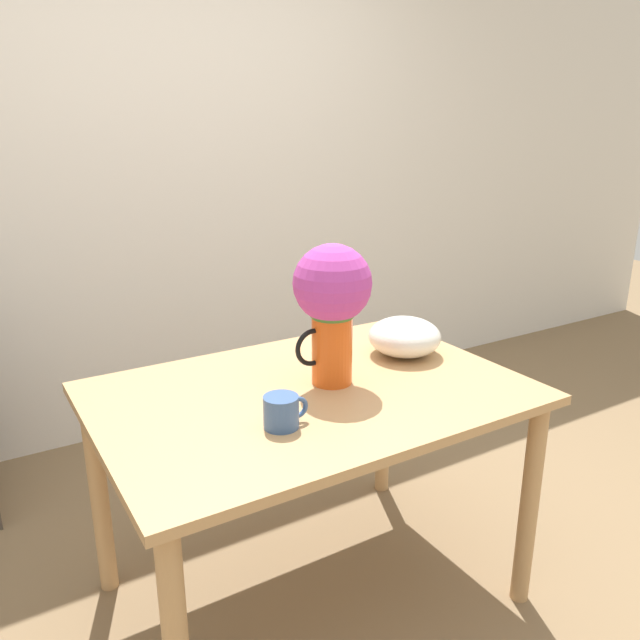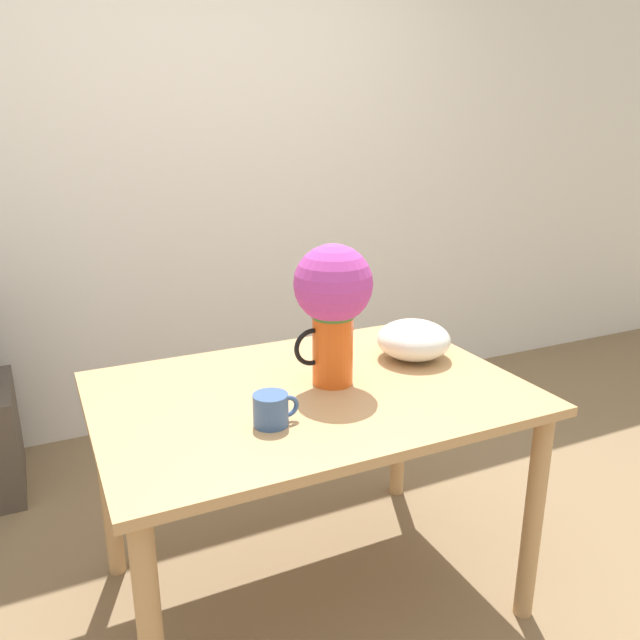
% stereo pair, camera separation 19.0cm
% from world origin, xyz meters
% --- Properties ---
extents(ground_plane, '(12.00, 12.00, 0.00)m').
position_xyz_m(ground_plane, '(0.00, 0.00, 0.00)').
color(ground_plane, '#7F6647').
extents(wall_back, '(8.00, 0.05, 2.60)m').
position_xyz_m(wall_back, '(0.00, 1.70, 1.30)').
color(wall_back, silver).
rests_on(wall_back, ground_plane).
extents(table, '(1.31, 0.91, 0.76)m').
position_xyz_m(table, '(-0.08, 0.15, 0.66)').
color(table, tan).
rests_on(table, ground_plane).
extents(flower_vase, '(0.25, 0.24, 0.45)m').
position_xyz_m(flower_vase, '(-0.00, 0.16, 1.04)').
color(flower_vase, '#E05619').
rests_on(flower_vase, table).
extents(coffee_mug, '(0.13, 0.10, 0.09)m').
position_xyz_m(coffee_mug, '(-0.28, -0.02, 0.81)').
color(coffee_mug, '#385689').
rests_on(coffee_mug, table).
extents(white_bowl, '(0.26, 0.26, 0.13)m').
position_xyz_m(white_bowl, '(0.35, 0.24, 0.83)').
color(white_bowl, silver).
rests_on(white_bowl, table).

